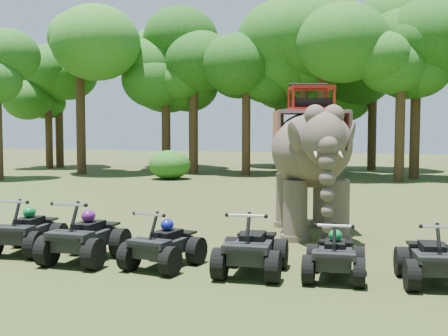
% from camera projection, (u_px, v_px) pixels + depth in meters
% --- Properties ---
extents(ground, '(110.00, 110.00, 0.00)m').
position_uv_depth(ground, '(209.00, 251.00, 13.37)').
color(ground, '#47381E').
rests_on(ground, ground).
extents(elephant, '(3.52, 5.38, 4.17)m').
position_uv_depth(elephant, '(311.00, 158.00, 15.50)').
color(elephant, brown).
rests_on(elephant, ground).
extents(atv_0, '(1.49, 1.92, 1.32)m').
position_uv_depth(atv_0, '(26.00, 225.00, 13.14)').
color(atv_0, black).
rests_on(atv_0, ground).
extents(atv_1, '(1.38, 1.88, 1.38)m').
position_uv_depth(atv_1, '(85.00, 230.00, 12.26)').
color(atv_1, black).
rests_on(atv_1, ground).
extents(atv_2, '(1.46, 1.83, 1.24)m').
position_uv_depth(atv_2, '(164.00, 238.00, 11.75)').
color(atv_2, black).
rests_on(atv_2, ground).
extents(atv_3, '(1.41, 1.85, 1.31)m').
position_uv_depth(atv_3, '(252.00, 242.00, 11.21)').
color(atv_3, black).
rests_on(atv_3, ground).
extents(atv_4, '(1.25, 1.64, 1.17)m').
position_uv_depth(atv_4, '(335.00, 249.00, 10.84)').
color(atv_4, black).
rests_on(atv_4, ground).
extents(atv_5, '(1.44, 1.81, 1.22)m').
position_uv_depth(atv_5, '(434.00, 252.00, 10.47)').
color(atv_5, black).
rests_on(atv_5, ground).
extents(tree_0, '(6.99, 6.99, 9.98)m').
position_uv_depth(tree_0, '(323.00, 93.00, 33.04)').
color(tree_0, '#195114').
rests_on(tree_0, ground).
extents(tree_1, '(5.54, 5.54, 7.91)m').
position_uv_depth(tree_1, '(400.00, 109.00, 30.58)').
color(tree_1, '#195114').
rests_on(tree_1, ground).
extents(tree_23, '(6.58, 6.58, 9.39)m').
position_uv_depth(tree_23, '(80.00, 100.00, 35.48)').
color(tree_23, '#195114').
rests_on(tree_23, ground).
extents(tree_24, '(5.75, 5.75, 8.22)m').
position_uv_depth(tree_24, '(166.00, 110.00, 36.81)').
color(tree_24, '#195114').
rests_on(tree_24, ground).
extents(tree_25, '(5.44, 5.44, 7.76)m').
position_uv_depth(tree_25, '(246.00, 113.00, 34.73)').
color(tree_25, '#195114').
rests_on(tree_25, ground).
extents(tree_26, '(6.80, 6.80, 9.71)m').
position_uv_depth(tree_26, '(303.00, 97.00, 34.54)').
color(tree_26, '#195114').
rests_on(tree_26, ground).
extents(tree_27, '(6.94, 6.94, 9.92)m').
position_uv_depth(tree_27, '(193.00, 96.00, 36.02)').
color(tree_27, '#195114').
rests_on(tree_27, ground).
extents(tree_28, '(6.28, 6.28, 8.97)m').
position_uv_depth(tree_28, '(278.00, 108.00, 42.81)').
color(tree_28, '#195114').
rests_on(tree_28, ground).
extents(tree_30, '(7.00, 7.00, 10.00)m').
position_uv_depth(tree_30, '(373.00, 98.00, 38.85)').
color(tree_30, '#195114').
rests_on(tree_30, ground).
extents(tree_32, '(5.63, 5.63, 8.04)m').
position_uv_depth(tree_32, '(325.00, 113.00, 39.51)').
color(tree_32, '#195114').
rests_on(tree_32, ground).
extents(tree_33, '(6.58, 6.58, 9.40)m').
position_uv_depth(tree_33, '(280.00, 105.00, 42.75)').
color(tree_33, '#195114').
rests_on(tree_33, ground).
extents(tree_34, '(6.41, 6.41, 9.16)m').
position_uv_depth(tree_34, '(59.00, 106.00, 41.45)').
color(tree_34, '#195114').
rests_on(tree_34, ground).
extents(tree_35, '(5.15, 5.15, 7.35)m').
position_uv_depth(tree_35, '(49.00, 118.00, 40.65)').
color(tree_35, '#195114').
rests_on(tree_35, ground).
extents(tree_36, '(6.50, 6.50, 9.28)m').
position_uv_depth(tree_36, '(166.00, 104.00, 40.48)').
color(tree_36, '#195114').
rests_on(tree_36, ground).
extents(tree_38, '(6.95, 6.95, 9.93)m').
position_uv_depth(tree_38, '(303.00, 96.00, 35.44)').
color(tree_38, '#195114').
rests_on(tree_38, ground).
extents(tree_39, '(6.31, 6.31, 9.02)m').
position_uv_depth(tree_39, '(416.00, 101.00, 32.24)').
color(tree_39, '#195114').
rests_on(tree_39, ground).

